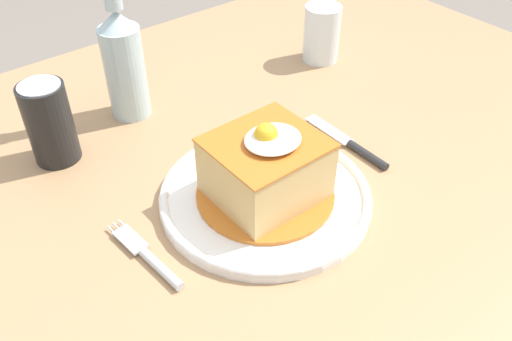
# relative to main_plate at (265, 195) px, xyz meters

# --- Properties ---
(dining_table) EXTENTS (1.42, 0.93, 0.76)m
(dining_table) POSITION_rel_main_plate_xyz_m (0.02, 0.11, -0.11)
(dining_table) COLOR #A87F56
(dining_table) RESTS_ON ground_plane
(main_plate) EXTENTS (0.29, 0.29, 0.02)m
(main_plate) POSITION_rel_main_plate_xyz_m (0.00, 0.00, 0.00)
(main_plate) COLOR white
(main_plate) RESTS_ON dining_table
(sandwich_meal) EXTENTS (0.19, 0.19, 0.12)m
(sandwich_meal) POSITION_rel_main_plate_xyz_m (0.00, -0.00, 0.05)
(sandwich_meal) COLOR #C66B23
(sandwich_meal) RESTS_ON main_plate
(fork) EXTENTS (0.03, 0.14, 0.01)m
(fork) POSITION_rel_main_plate_xyz_m (-0.18, 0.00, -0.00)
(fork) COLOR silver
(fork) RESTS_ON dining_table
(knife) EXTENTS (0.02, 0.17, 0.01)m
(knife) POSITION_rel_main_plate_xyz_m (0.18, -0.00, -0.00)
(knife) COLOR #262628
(knife) RESTS_ON dining_table
(soda_can) EXTENTS (0.07, 0.07, 0.12)m
(soda_can) POSITION_rel_main_plate_xyz_m (-0.18, 0.27, 0.05)
(soda_can) COLOR black
(soda_can) RESTS_ON dining_table
(beer_bottle_clear) EXTENTS (0.06, 0.06, 0.27)m
(beer_bottle_clear) POSITION_rel_main_plate_xyz_m (-0.04, 0.30, 0.09)
(beer_bottle_clear) COLOR #ADC6CC
(beer_bottle_clear) RESTS_ON dining_table
(drinking_glass) EXTENTS (0.07, 0.07, 0.10)m
(drinking_glass) POSITION_rel_main_plate_xyz_m (0.34, 0.24, 0.04)
(drinking_glass) COLOR silver
(drinking_glass) RESTS_ON dining_table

